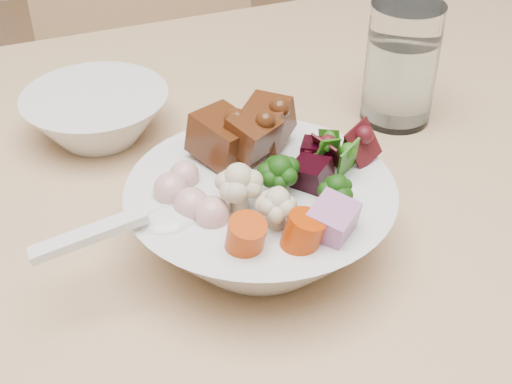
% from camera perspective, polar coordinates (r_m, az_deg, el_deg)
% --- Properties ---
extents(dining_table, '(1.76, 1.04, 0.81)m').
position_cam_1_polar(dining_table, '(0.81, 12.89, -3.42)').
color(dining_table, tan).
rests_on(dining_table, ground).
extents(chair_far, '(0.47, 0.47, 0.95)m').
position_cam_1_polar(chair_far, '(1.44, -7.80, 7.12)').
color(chair_far, tan).
rests_on(chair_far, ground).
extents(food_bowl, '(0.23, 0.23, 0.13)m').
position_cam_1_polar(food_bowl, '(0.62, 0.47, -1.67)').
color(food_bowl, silver).
rests_on(food_bowl, dining_table).
extents(soup_spoon, '(0.13, 0.04, 0.03)m').
position_cam_1_polar(soup_spoon, '(0.57, -8.64, -2.66)').
color(soup_spoon, silver).
rests_on(soup_spoon, food_bowl).
extents(water_glass, '(0.08, 0.08, 0.14)m').
position_cam_1_polar(water_glass, '(0.82, 11.49, 9.66)').
color(water_glass, white).
rests_on(water_glass, dining_table).
extents(side_bowl, '(0.16, 0.16, 0.05)m').
position_cam_1_polar(side_bowl, '(0.80, -12.59, 5.96)').
color(side_bowl, silver).
rests_on(side_bowl, dining_table).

